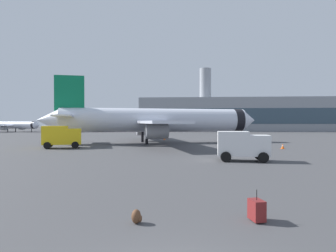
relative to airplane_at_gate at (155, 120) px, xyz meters
name	(u,v)px	position (x,y,z in m)	size (l,w,h in m)	color
airplane_at_gate	(155,120)	(0.00, 0.00, 0.00)	(35.06, 32.00, 10.50)	silver
airplane_taxiing	(14,125)	(-54.04, 48.53, -1.30)	(22.49, 20.55, 6.76)	silver
service_truck	(61,136)	(-11.07, -10.34, -2.05)	(5.26, 3.81, 2.90)	yellow
cargo_van	(242,145)	(10.35, -21.55, -2.21)	(4.51, 2.55, 2.60)	white
safety_cone_near	(164,138)	(0.73, 8.36, -3.34)	(0.44, 0.44, 0.65)	#F2590C
safety_cone_mid	(283,146)	(17.46, -9.09, -3.33)	(0.44, 0.44, 0.66)	#F2590C
rolling_suitcase	(257,210)	(8.18, -37.68, -3.27)	(0.55, 0.72, 1.10)	maroon
traveller_backpack	(137,217)	(4.08, -38.24, -3.42)	(0.36, 0.40, 0.48)	brown
terminal_building	(239,115)	(23.96, 69.08, 2.54)	(74.35, 23.08, 24.12)	gray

